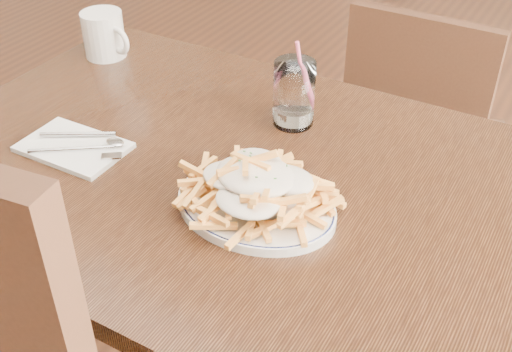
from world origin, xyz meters
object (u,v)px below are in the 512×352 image
Objects in this scene: chair_far at (418,127)px; water_glass at (294,97)px; fries_plate at (256,206)px; table at (233,201)px; coffee_mug at (104,35)px; loaded_fries at (256,182)px.

water_glass is (-0.11, -0.57, 0.34)m from chair_far.
table is at bearing 138.89° from fries_plate.
table is 0.24m from water_glass.
coffee_mug is (-0.60, 0.33, 0.04)m from fries_plate.
chair_far is 6.10× the size of coffee_mug.
loaded_fries reaches higher than fries_plate.
chair_far is at bearing 39.06° from coffee_mug.
table is 3.78× the size of fries_plate.
water_glass is at bearing 82.83° from table.
chair_far is 2.98× the size of loaded_fries.
water_glass reaches higher than chair_far.
loaded_fries is at bearing -75.04° from water_glass.
loaded_fries is at bearing -92.67° from chair_far.
chair_far is 0.89m from coffee_mug.
water_glass is at bearing -5.56° from coffee_mug.
chair_far is 0.67m from water_glass.
loaded_fries is 0.68m from coffee_mug.
fries_plate is (-0.04, -0.85, 0.29)m from chair_far.
table is 8.84× the size of coffee_mug.
coffee_mug is (-0.52, 0.05, -0.00)m from water_glass.
chair_far is 4.64× the size of water_glass.
coffee_mug is (-0.60, 0.33, -0.01)m from loaded_fries.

